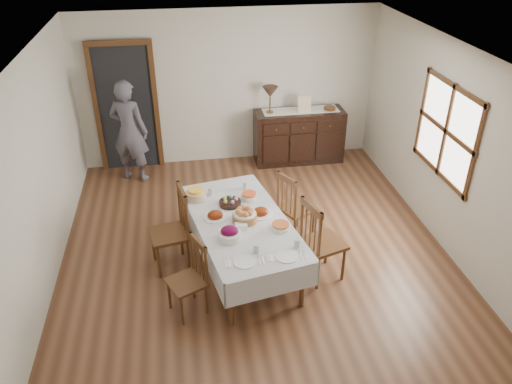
{
  "coord_description": "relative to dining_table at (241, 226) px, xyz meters",
  "views": [
    {
      "loc": [
        -0.84,
        -5.08,
        4.02
      ],
      "look_at": [
        0.0,
        0.1,
        0.95
      ],
      "focal_mm": 35.0,
      "sensor_mm": 36.0,
      "label": 1
    }
  ],
  "objects": [
    {
      "name": "ground",
      "position": [
        0.22,
        0.14,
        -0.63
      ],
      "size": [
        6.0,
        6.0,
        0.0
      ],
      "primitive_type": "plane",
      "color": "brown"
    },
    {
      "name": "room_shell",
      "position": [
        0.08,
        0.56,
        1.01
      ],
      "size": [
        5.02,
        6.02,
        2.65
      ],
      "color": "silver",
      "rests_on": "ground"
    },
    {
      "name": "dining_table",
      "position": [
        0.0,
        0.0,
        0.0
      ],
      "size": [
        1.44,
        2.26,
        0.72
      ],
      "rotation": [
        0.0,
        0.0,
        0.19
      ],
      "color": "silver",
      "rests_on": "ground"
    },
    {
      "name": "chair_left_near",
      "position": [
        -0.65,
        -0.64,
        -0.17
      ],
      "size": [
        0.51,
        0.51,
        0.91
      ],
      "rotation": [
        0.0,
        0.0,
        -1.13
      ],
      "color": "#4F2F17",
      "rests_on": "ground"
    },
    {
      "name": "chair_left_far",
      "position": [
        -0.82,
        0.2,
        -0.08
      ],
      "size": [
        0.53,
        0.53,
        1.09
      ],
      "rotation": [
        0.0,
        0.0,
        -1.37
      ],
      "color": "#4F2F17",
      "rests_on": "ground"
    },
    {
      "name": "chair_right_near",
      "position": [
        0.9,
        -0.32,
        -0.08
      ],
      "size": [
        0.57,
        0.57,
        1.09
      ],
      "rotation": [
        0.0,
        0.0,
        1.88
      ],
      "color": "#4F2F17",
      "rests_on": "ground"
    },
    {
      "name": "chair_right_far",
      "position": [
        0.79,
        0.55,
        -0.13
      ],
      "size": [
        0.55,
        0.55,
        0.99
      ],
      "rotation": [
        0.0,
        0.0,
        2.05
      ],
      "color": "#4F2F17",
      "rests_on": "ground"
    },
    {
      "name": "sideboard",
      "position": [
        1.4,
        2.86,
        -0.17
      ],
      "size": [
        1.54,
        0.56,
        0.92
      ],
      "color": "black",
      "rests_on": "ground"
    },
    {
      "name": "person",
      "position": [
        -1.44,
        2.64,
        0.27
      ],
      "size": [
        0.66,
        0.55,
        1.8
      ],
      "primitive_type": "imported",
      "rotation": [
        0.0,
        0.0,
        2.75
      ],
      "color": "#56535F",
      "rests_on": "ground"
    },
    {
      "name": "bread_basket",
      "position": [
        0.04,
        -0.02,
        0.17
      ],
      "size": [
        0.3,
        0.3,
        0.17
      ],
      "color": "olive",
      "rests_on": "dining_table"
    },
    {
      "name": "egg_basket",
      "position": [
        -0.09,
        0.37,
        0.12
      ],
      "size": [
        0.28,
        0.28,
        0.11
      ],
      "color": "black",
      "rests_on": "dining_table"
    },
    {
      "name": "ham_platter_a",
      "position": [
        -0.3,
        0.1,
        0.12
      ],
      "size": [
        0.28,
        0.28,
        0.11
      ],
      "color": "white",
      "rests_on": "dining_table"
    },
    {
      "name": "ham_platter_b",
      "position": [
        0.25,
        0.09,
        0.12
      ],
      "size": [
        0.3,
        0.3,
        0.11
      ],
      "color": "white",
      "rests_on": "dining_table"
    },
    {
      "name": "beet_bowl",
      "position": [
        -0.18,
        -0.35,
        0.16
      ],
      "size": [
        0.27,
        0.27,
        0.16
      ],
      "color": "white",
      "rests_on": "dining_table"
    },
    {
      "name": "carrot_bowl",
      "position": [
        0.17,
        0.47,
        0.13
      ],
      "size": [
        0.2,
        0.2,
        0.09
      ],
      "color": "white",
      "rests_on": "dining_table"
    },
    {
      "name": "pineapple_bowl",
      "position": [
        -0.5,
        0.59,
        0.15
      ],
      "size": [
        0.26,
        0.26,
        0.14
      ],
      "color": "beige",
      "rests_on": "dining_table"
    },
    {
      "name": "casserole_dish",
      "position": [
        0.43,
        -0.25,
        0.12
      ],
      "size": [
        0.23,
        0.23,
        0.07
      ],
      "color": "white",
      "rests_on": "dining_table"
    },
    {
      "name": "butter_dish",
      "position": [
        -0.02,
        -0.18,
        0.12
      ],
      "size": [
        0.15,
        0.11,
        0.07
      ],
      "color": "white",
      "rests_on": "dining_table"
    },
    {
      "name": "setting_left",
      "position": [
        -0.02,
        -0.75,
        0.11
      ],
      "size": [
        0.44,
        0.31,
        0.1
      ],
      "color": "white",
      "rests_on": "dining_table"
    },
    {
      "name": "setting_right",
      "position": [
        0.43,
        -0.73,
        0.11
      ],
      "size": [
        0.44,
        0.31,
        0.1
      ],
      "color": "white",
      "rests_on": "dining_table"
    },
    {
      "name": "glass_far_a",
      "position": [
        -0.31,
        0.65,
        0.14
      ],
      "size": [
        0.07,
        0.07,
        0.11
      ],
      "color": "silver",
      "rests_on": "dining_table"
    },
    {
      "name": "glass_far_b",
      "position": [
        0.15,
        0.73,
        0.14
      ],
      "size": [
        0.06,
        0.06,
        0.1
      ],
      "color": "silver",
      "rests_on": "dining_table"
    },
    {
      "name": "runner",
      "position": [
        1.42,
        2.89,
        0.3
      ],
      "size": [
        1.3,
        0.35,
        0.01
      ],
      "color": "white",
      "rests_on": "sideboard"
    },
    {
      "name": "table_lamp",
      "position": [
        0.88,
        2.87,
        0.65
      ],
      "size": [
        0.26,
        0.26,
        0.46
      ],
      "color": "brown",
      "rests_on": "sideboard"
    },
    {
      "name": "picture_frame",
      "position": [
        1.46,
        2.79,
        0.43
      ],
      "size": [
        0.22,
        0.08,
        0.28
      ],
      "color": "beige",
      "rests_on": "sideboard"
    },
    {
      "name": "deco_bowl",
      "position": [
        1.92,
        2.83,
        0.32
      ],
      "size": [
        0.2,
        0.2,
        0.06
      ],
      "color": "#4F2F17",
      "rests_on": "sideboard"
    }
  ]
}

